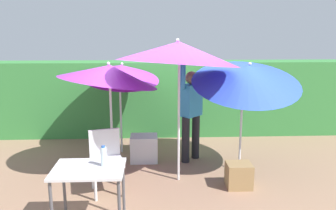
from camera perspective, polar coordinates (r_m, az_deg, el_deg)
name	(u,v)px	position (r m, az deg, el deg)	size (l,w,h in m)	color
ground_plane	(169,176)	(5.49, 0.14, -11.96)	(24.00, 24.00, 0.00)	#937056
hedge_row	(164,98)	(7.47, -0.69, 1.19)	(8.00, 0.70, 1.63)	#38843D
umbrella_rainbow	(109,74)	(5.23, -9.96, 5.24)	(1.57, 1.54, 1.93)	silver
umbrella_orange	(178,53)	(4.89, 1.77, 8.87)	(1.82, 1.82, 2.25)	silver
umbrella_yellow	(121,72)	(6.22, -8.01, 5.61)	(1.46, 1.44, 1.86)	silver
umbrella_navy	(246,74)	(5.45, 13.18, 5.11)	(1.74, 1.74, 2.03)	silver
person_vendor	(191,109)	(5.87, 3.95, -0.73)	(0.46, 0.45, 1.88)	black
chair_plastic	(106,157)	(4.92, -10.46, -8.72)	(0.54, 0.54, 0.89)	silver
cooler_box	(144,148)	(6.03, -4.07, -7.34)	(0.48, 0.39, 0.46)	silver
crate_cardboard	(239,175)	(5.18, 11.93, -11.60)	(0.37, 0.32, 0.37)	#9E7A4C
folding_table	(89,176)	(3.98, -13.28, -11.61)	(0.80, 0.60, 0.77)	#4C4C51
bottle_water	(104,156)	(3.92, -10.88, -8.55)	(0.07, 0.07, 0.24)	silver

